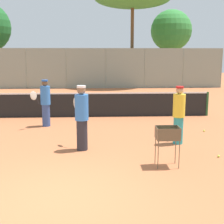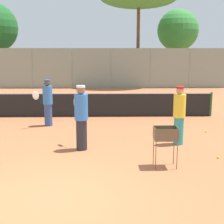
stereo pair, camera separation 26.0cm
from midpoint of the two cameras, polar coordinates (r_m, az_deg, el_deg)
ground_plane at (r=6.26m, az=-11.72°, el=-15.41°), size 80.00×80.00×0.00m
tennis_net at (r=13.70m, az=-6.83°, el=1.40°), size 11.62×0.10×1.07m
back_fence at (r=25.28m, az=-5.09°, el=7.95°), size 22.24×0.08×3.19m
tree_0 at (r=31.20m, az=10.52°, el=14.39°), size 3.89×3.89×6.89m
player_white_outfit at (r=9.65m, az=11.36°, el=-0.39°), size 0.38×0.91×1.77m
player_red_cap at (r=12.09m, az=-12.69°, el=1.73°), size 0.68×0.75×1.77m
player_yellow_shirt at (r=8.88m, az=-6.40°, el=-0.91°), size 0.50×0.90×1.86m
ball_cart at (r=7.67m, az=9.20°, el=-4.41°), size 0.56×0.41×0.99m
tennis_ball_0 at (r=8.84m, az=18.12°, el=-7.68°), size 0.07×0.07×0.07m
tennis_ball_1 at (r=11.54m, az=15.86°, el=-3.32°), size 0.07×0.07×0.07m
parked_car at (r=28.36m, az=-14.06°, el=6.06°), size 4.20×1.70×1.60m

